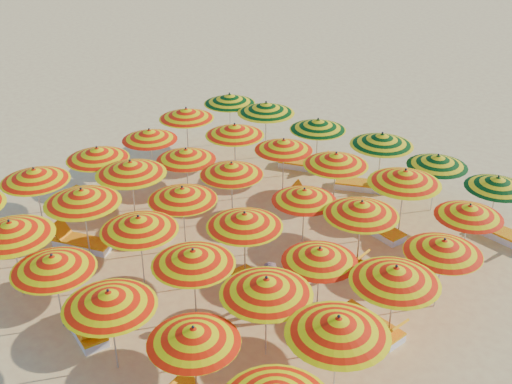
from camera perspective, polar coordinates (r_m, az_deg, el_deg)
ground at (r=18.56m, az=-0.97°, el=-4.93°), size 120.00×120.00×0.00m
umbrella_1 at (r=16.73m, az=-21.00°, el=-3.08°), size 2.55×2.55×2.24m
umbrella_2 at (r=15.36m, az=-17.62°, el=-6.02°), size 2.37×2.37×2.08m
umbrella_3 at (r=13.83m, az=-12.94°, el=-9.26°), size 2.32×2.32×2.13m
umbrella_4 at (r=12.86m, az=-5.58°, el=-12.56°), size 2.19×2.19×1.99m
umbrella_6 at (r=19.54m, az=-19.09°, el=1.45°), size 2.20×2.20×2.12m
umbrella_7 at (r=17.78m, az=-15.22°, el=-0.36°), size 2.71×2.71×2.20m
umbrella_8 at (r=16.34m, az=-10.38°, el=-2.77°), size 2.23×2.23×2.11m
umbrella_9 at (r=14.89m, az=-5.61°, el=-5.78°), size 2.08×2.08×2.09m
umbrella_10 at (r=13.81m, az=0.92°, el=-8.36°), size 2.29×2.29×2.16m
umbrella_11 at (r=12.79m, az=7.32°, el=-11.72°), size 2.23×2.23×2.23m
umbrella_12 at (r=20.49m, az=-13.93°, el=3.36°), size 2.29×2.29×2.08m
umbrella_13 at (r=19.05m, az=-11.09°, el=2.14°), size 2.58×2.58×2.22m
umbrella_14 at (r=17.68m, az=-6.56°, el=-0.15°), size 2.02×2.02×2.05m
umbrella_15 at (r=16.25m, az=-1.02°, el=-2.49°), size 1.99×1.99×2.10m
umbrella_16 at (r=15.22m, az=5.69°, el=-5.58°), size 2.13×2.13×1.94m
umbrella_17 at (r=14.48m, az=12.30°, el=-7.19°), size 2.08×2.08×2.16m
umbrella_18 at (r=21.79m, az=-9.46°, el=5.05°), size 2.37×2.37×1.97m
umbrella_19 at (r=20.13m, az=-6.24°, el=3.35°), size 2.03×2.03×1.99m
umbrella_20 at (r=19.00m, az=-2.19°, el=2.07°), size 2.44×2.44×2.03m
umbrella_21 at (r=17.77m, az=4.32°, el=-0.26°), size 1.99×1.99×1.93m
umbrella_22 at (r=16.95m, az=9.37°, el=-1.45°), size 2.02×2.02×2.12m
umbrella_23 at (r=15.96m, az=16.35°, el=-4.68°), size 2.19×2.19×2.01m
umbrella_24 at (r=23.16m, az=-6.22°, el=6.96°), size 2.09×2.09×2.09m
umbrella_25 at (r=21.56m, az=-1.91°, el=5.54°), size 2.04×2.04×2.11m
umbrella_26 at (r=20.67m, az=2.47°, el=4.21°), size 2.18×2.18×2.00m
umbrella_27 at (r=19.58m, az=7.12°, el=2.91°), size 2.56×2.56×2.12m
umbrella_28 at (r=18.62m, az=13.10°, el=1.32°), size 2.46×2.46×2.23m
umbrella_29 at (r=17.86m, az=18.44°, el=-1.61°), size 2.17×2.17×1.93m
umbrella_30 at (r=24.52m, az=-2.37°, el=8.28°), size 2.23×2.23×2.08m
umbrella_31 at (r=23.28m, az=0.90°, el=7.50°), size 2.73×2.73×2.21m
umbrella_32 at (r=22.21m, az=5.53°, el=5.99°), size 2.28×2.28×2.07m
umbrella_33 at (r=21.05m, az=11.14°, el=4.61°), size 2.14×2.14×2.18m
umbrella_34 at (r=20.40m, az=15.85°, el=2.69°), size 2.17×2.17×1.97m
umbrella_35 at (r=19.64m, az=20.67°, el=0.79°), size 2.32×2.32×1.94m
lounger_1 at (r=16.00m, az=-14.94°, el=-11.54°), size 1.83×1.09×0.69m
lounger_4 at (r=19.16m, az=-15.24°, el=-4.35°), size 1.83×1.13×0.69m
lounger_5 at (r=21.52m, az=-14.50°, el=-0.47°), size 1.79×0.81×0.69m
lounger_6 at (r=19.40m, az=-9.78°, el=-3.27°), size 1.80×0.84×0.69m
lounger_7 at (r=16.75m, az=0.23°, el=-8.38°), size 1.82×0.94×0.69m
lounger_8 at (r=15.78m, az=10.23°, el=-11.56°), size 1.81×0.89×0.69m
lounger_9 at (r=17.91m, az=7.27°, el=-5.95°), size 1.75×0.64×0.69m
lounger_10 at (r=20.65m, az=5.49°, el=-0.92°), size 1.82×0.98×0.69m
lounger_11 at (r=19.54m, az=10.72°, el=-3.12°), size 1.82×1.00×0.69m
lounger_12 at (r=23.14m, az=4.32°, el=2.48°), size 1.83×1.16×0.69m
lounger_13 at (r=21.94m, az=9.45°, el=0.64°), size 1.82×1.25×0.69m
lounger_14 at (r=20.17m, az=21.46°, el=-3.69°), size 1.81×0.87×0.69m
beachgoer_a at (r=18.78m, az=-8.62°, el=-2.38°), size 0.59×0.48×1.39m
beachgoer_b at (r=15.61m, az=1.23°, el=-8.65°), size 0.93×0.86×1.55m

